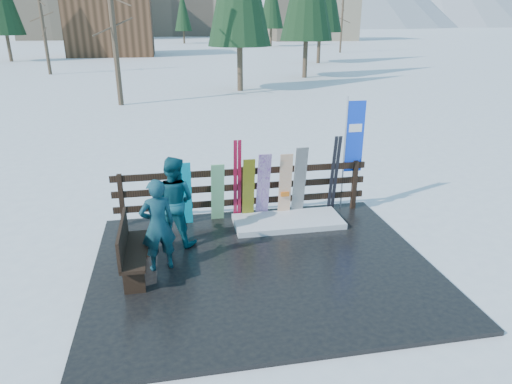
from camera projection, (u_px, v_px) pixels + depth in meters
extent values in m
plane|color=white|center=(263.00, 268.00, 8.28)|extent=(700.00, 700.00, 0.00)
cube|color=black|center=(263.00, 266.00, 8.26)|extent=(6.00, 5.00, 0.08)
cube|color=black|center=(122.00, 200.00, 9.62)|extent=(0.10, 0.10, 1.15)
cube|color=black|center=(184.00, 196.00, 9.84)|extent=(0.10, 0.10, 1.15)
cube|color=black|center=(243.00, 192.00, 10.07)|extent=(0.10, 0.10, 1.15)
cube|color=black|center=(300.00, 188.00, 10.29)|extent=(0.10, 0.10, 1.15)
cube|color=black|center=(354.00, 185.00, 10.52)|extent=(0.10, 0.10, 1.15)
cube|color=black|center=(243.00, 202.00, 10.15)|extent=(5.60, 0.05, 0.14)
cube|color=black|center=(243.00, 187.00, 10.02)|extent=(5.60, 0.05, 0.14)
cube|color=black|center=(243.00, 172.00, 9.90)|extent=(5.60, 0.05, 0.14)
cube|color=white|center=(288.00, 221.00, 9.85)|extent=(2.32, 1.00, 0.12)
cube|color=black|center=(135.00, 251.00, 7.77)|extent=(0.40, 1.50, 0.06)
cube|color=black|center=(134.00, 281.00, 7.30)|extent=(0.34, 0.06, 0.45)
cube|color=black|center=(138.00, 246.00, 8.40)|extent=(0.34, 0.06, 0.45)
cube|color=black|center=(122.00, 237.00, 7.65)|extent=(0.05, 1.50, 0.50)
cube|color=#05A6C6|center=(185.00, 194.00, 9.60)|extent=(0.27, 0.21, 1.42)
cube|color=white|center=(218.00, 193.00, 9.72)|extent=(0.28, 0.41, 1.37)
cube|color=gold|center=(249.00, 189.00, 9.83)|extent=(0.25, 0.26, 1.42)
cube|color=silver|center=(263.00, 186.00, 9.86)|extent=(0.28, 0.41, 1.54)
cube|color=black|center=(299.00, 182.00, 9.99)|extent=(0.27, 0.31, 1.63)
cube|color=white|center=(285.00, 186.00, 9.96)|extent=(0.28, 0.21, 1.49)
cube|color=#A41434|center=(235.00, 180.00, 9.77)|extent=(0.08, 0.24, 1.83)
cube|color=#A41434|center=(239.00, 180.00, 9.79)|extent=(0.07, 0.24, 1.83)
cube|color=black|center=(332.00, 175.00, 10.15)|extent=(0.08, 0.29, 1.82)
cube|color=black|center=(336.00, 174.00, 10.17)|extent=(0.08, 0.29, 1.82)
cylinder|color=silver|center=(344.00, 155.00, 10.26)|extent=(0.04, 0.04, 2.60)
cube|color=#0D3DE8|center=(355.00, 137.00, 10.15)|extent=(0.42, 0.02, 1.60)
imported|color=#195959|center=(158.00, 225.00, 7.83)|extent=(0.69, 0.54, 1.67)
imported|color=#114C5C|center=(174.00, 201.00, 8.74)|extent=(1.07, 0.99, 1.77)
cube|color=tan|center=(312.00, 6.00, 98.31)|extent=(18.00, 12.00, 14.00)
cube|color=brown|center=(110.00, 22.00, 56.03)|extent=(10.00, 8.00, 8.00)
cylinder|color=#382B1E|center=(111.00, 5.00, 22.40)|extent=(0.28, 0.28, 9.76)
cone|color=black|center=(307.00, 1.00, 33.62)|extent=(3.97, 3.97, 11.02)
cylinder|color=#382B1E|center=(42.00, 21.00, 36.16)|extent=(0.28, 0.28, 8.25)
cone|color=black|center=(2.00, 8.00, 47.36)|extent=(3.90, 3.90, 10.82)
cylinder|color=#382B1E|center=(343.00, 11.00, 60.74)|extent=(0.28, 0.28, 10.74)
cone|color=black|center=(128.00, 1.00, 60.05)|extent=(4.74, 4.74, 13.17)
cone|color=black|center=(271.00, 10.00, 75.20)|extent=(4.12, 4.12, 11.44)
cone|color=black|center=(183.00, 18.00, 85.16)|extent=(3.23, 3.23, 8.96)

